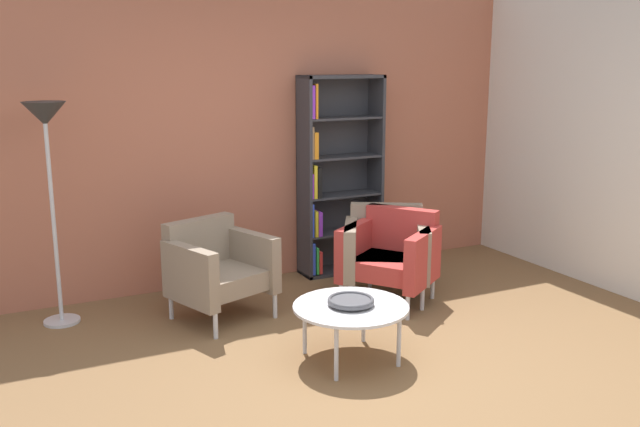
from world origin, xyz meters
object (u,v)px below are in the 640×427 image
Objects in this scene: decorative_bowl at (351,300)px; armchair_by_bookshelf at (391,254)px; armchair_spare_guest at (217,267)px; armchair_near_window at (386,250)px; coffee_table_low at (351,309)px; bookshelf_tall at (334,178)px; floor_lamp_torchiere at (47,141)px.

armchair_by_bookshelf reaches higher than decorative_bowl.
armchair_near_window is (1.49, -0.16, 0.00)m from armchair_spare_guest.
decorative_bowl is (0.00, -0.00, 0.06)m from coffee_table_low.
decorative_bowl is 1.34m from armchair_spare_guest.
bookshelf_tall is at bearing 148.09° from armchair_by_bookshelf.
armchair_near_window is at bearing 48.54° from decorative_bowl.
floor_lamp_torchiere is (-1.72, 1.64, 1.08)m from coffee_table_low.
armchair_by_bookshelf is at bearing -15.47° from floor_lamp_torchiere.
armchair_spare_guest reaches higher than decorative_bowl.
floor_lamp_torchiere is at bearing 136.39° from coffee_table_low.
floor_lamp_torchiere is at bearing 140.55° from armchair_spare_guest.
armchair_by_bookshelf is (0.05, -0.98, -0.52)m from bookshelf_tall.
bookshelf_tall is at bearing 65.83° from decorative_bowl.
floor_lamp_torchiere reaches higher than armchair_near_window.
armchair_near_window is 0.54× the size of floor_lamp_torchiere.
armchair_spare_guest is 1.49m from armchair_by_bookshelf.
floor_lamp_torchiere reaches higher than armchair_spare_guest.
armchair_by_bookshelf is at bearing -31.08° from armchair_spare_guest.
armchair_near_window is at bearing -25.42° from armchair_spare_guest.
armchair_spare_guest is 1.61m from floor_lamp_torchiere.
coffee_table_low is 2.61m from floor_lamp_torchiere.
coffee_table_low is 0.90× the size of armchair_spare_guest.
floor_lamp_torchiere is (-2.57, -0.25, 0.52)m from bookshelf_tall.
armchair_spare_guest reaches higher than coffee_table_low.
armchair_by_bookshelf is 0.15m from armchair_near_window.
floor_lamp_torchiere reaches higher than decorative_bowl.
coffee_table_low is at bearing -114.17° from bookshelf_tall.
coffee_table_low is at bearing -43.61° from floor_lamp_torchiere.
bookshelf_tall is 2.63m from floor_lamp_torchiere.
armchair_near_window is at bearing 131.12° from armchair_by_bookshelf.
armchair_by_bookshelf is (1.46, -0.30, 0.00)m from armchair_spare_guest.
armchair_spare_guest is (-0.56, 1.21, -0.02)m from decorative_bowl.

